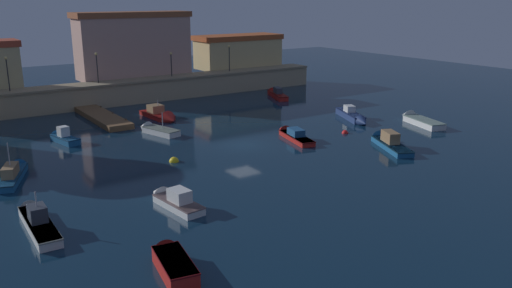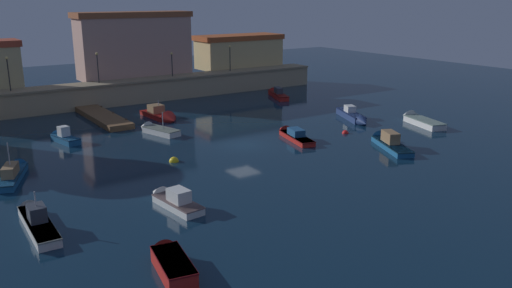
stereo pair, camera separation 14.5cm
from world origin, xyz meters
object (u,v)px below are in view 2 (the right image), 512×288
object	(u,v)px
moored_boat_2	(14,172)
moored_boat_5	(292,134)
moored_boat_3	(276,93)
moored_boat_4	(62,137)
moored_boat_10	(170,261)
mooring_buoy_0	(345,133)
quay_lamp_3	(230,54)
moored_boat_8	(418,120)
quay_lamp_2	(172,60)
moored_boat_1	(387,141)
moored_boat_11	(172,199)
moored_boat_7	(155,130)
moored_boat_0	(35,218)
moored_boat_12	(354,116)
quay_lamp_1	(97,63)
quay_lamp_0	(8,68)
moored_boat_9	(162,116)
mooring_buoy_1	(174,162)

from	to	relation	value
moored_boat_2	moored_boat_5	distance (m)	23.62
moored_boat_2	moored_boat_3	size ratio (longest dim) A/B	0.99
moored_boat_4	moored_boat_10	size ratio (longest dim) A/B	0.98
moored_boat_4	mooring_buoy_0	size ratio (longest dim) A/B	7.20
quay_lamp_3	moored_boat_8	bearing A→B (deg)	-77.59
quay_lamp_3	moored_boat_10	xyz separation A→B (m)	(-28.28, -40.57, -4.67)
quay_lamp_2	quay_lamp_3	distance (m)	8.68
quay_lamp_2	quay_lamp_3	bearing A→B (deg)	0.00
moored_boat_3	moored_boat_10	xyz separation A→B (m)	(-31.13, -33.68, 0.04)
moored_boat_1	moored_boat_11	world-z (taller)	moored_boat_1
moored_boat_2	moored_boat_7	world-z (taller)	moored_boat_2
moored_boat_2	moored_boat_10	xyz separation A→B (m)	(3.54, -18.73, 0.05)
moored_boat_8	moored_boat_2	bearing A→B (deg)	97.92
moored_boat_5	moored_boat_10	distance (m)	25.55
moored_boat_0	moored_boat_2	distance (m)	9.70
moored_boat_2	moored_boat_12	world-z (taller)	moored_boat_2
quay_lamp_1	moored_boat_10	xyz separation A→B (m)	(-10.06, -40.57, -4.70)
quay_lamp_1	quay_lamp_3	size ratio (longest dim) A/B	1.02
moored_boat_0	moored_boat_2	bearing A→B (deg)	-2.53
quay_lamp_0	moored_boat_7	world-z (taller)	quay_lamp_0
moored_boat_3	quay_lamp_1	bearing A→B (deg)	92.36
moored_boat_7	moored_boat_11	world-z (taller)	moored_boat_7
moored_boat_0	moored_boat_12	world-z (taller)	moored_boat_0
moored_boat_0	moored_boat_1	xyz separation A→B (m)	(29.36, 0.18, 0.00)
moored_boat_9	moored_boat_2	bearing A→B (deg)	-59.50
moored_boat_10	moored_boat_3	bearing A→B (deg)	-32.71
moored_boat_2	moored_boat_11	distance (m)	13.43
quay_lamp_0	moored_boat_5	world-z (taller)	quay_lamp_0
quay_lamp_1	moored_boat_10	size ratio (longest dim) A/B	0.77
quay_lamp_1	moored_boat_5	distance (m)	26.90
moored_boat_7	moored_boat_8	bearing A→B (deg)	-131.72
quay_lamp_2	moored_boat_5	bearing A→B (deg)	-89.27
quay_lamp_3	moored_boat_10	distance (m)	49.67
moored_boat_10	mooring_buoy_1	bearing A→B (deg)	-16.17
moored_boat_4	moored_boat_8	xyz separation A→B (m)	(32.32, -13.49, -0.05)
moored_boat_11	mooring_buoy_1	world-z (taller)	moored_boat_11
moored_boat_8	moored_boat_9	world-z (taller)	moored_boat_9
moored_boat_4	moored_boat_11	world-z (taller)	moored_boat_4
moored_boat_5	moored_boat_12	distance (m)	10.04
moored_boat_5	moored_boat_8	world-z (taller)	moored_boat_8
mooring_buoy_1	moored_boat_10	bearing A→B (deg)	-116.20
moored_boat_9	moored_boat_10	size ratio (longest dim) A/B	1.35
quay_lamp_0	moored_boat_4	size ratio (longest dim) A/B	0.81
quay_lamp_0	moored_boat_12	bearing A→B (deg)	-37.45
moored_boat_1	moored_boat_5	world-z (taller)	moored_boat_1
moored_boat_0	moored_boat_8	xyz separation A→B (m)	(38.47, 4.26, -0.05)
moored_boat_2	moored_boat_10	world-z (taller)	moored_boat_2
moored_boat_11	moored_boat_5	bearing A→B (deg)	-68.43
moored_boat_7	quay_lamp_3	bearing A→B (deg)	-65.17
moored_boat_0	moored_boat_10	size ratio (longest dim) A/B	1.57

